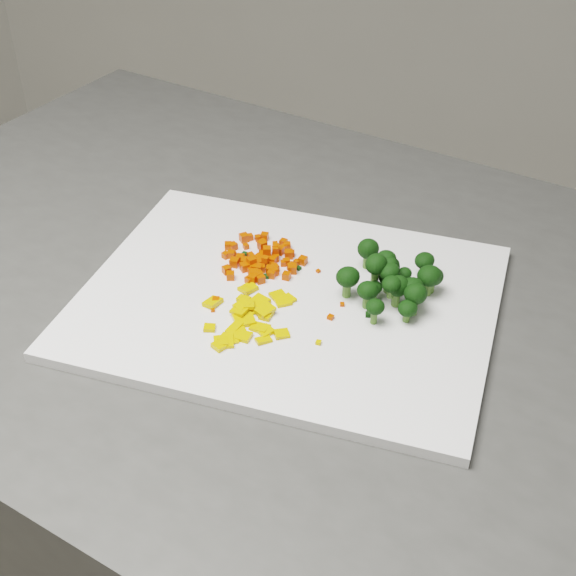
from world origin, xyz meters
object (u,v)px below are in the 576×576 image
at_px(cutting_board, 288,300).
at_px(pepper_pile, 242,311).
at_px(counter_block, 264,532).
at_px(carrot_pile, 262,251).
at_px(broccoli_pile, 390,275).

bearing_deg(cutting_board, pepper_pile, -119.88).
xyz_separation_m(counter_block, carrot_pile, (0.01, 0.00, 0.47)).
bearing_deg(pepper_pile, counter_block, 107.28).
xyz_separation_m(cutting_board, carrot_pile, (-0.05, 0.05, 0.02)).
xyz_separation_m(cutting_board, pepper_pile, (-0.03, -0.05, 0.01)).
distance_m(cutting_board, pepper_pile, 0.06).
xyz_separation_m(carrot_pile, broccoli_pile, (0.14, -0.01, 0.01)).
bearing_deg(counter_block, cutting_board, -36.57).
relative_size(cutting_board, carrot_pile, 4.50).
distance_m(carrot_pile, pepper_pile, 0.10).
bearing_deg(pepper_pile, cutting_board, 60.12).
xyz_separation_m(pepper_pile, broccoli_pile, (0.12, 0.09, 0.02)).
bearing_deg(pepper_pile, broccoli_pile, 36.38).
bearing_deg(counter_block, pepper_pile, -72.72).
distance_m(pepper_pile, broccoli_pile, 0.15).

